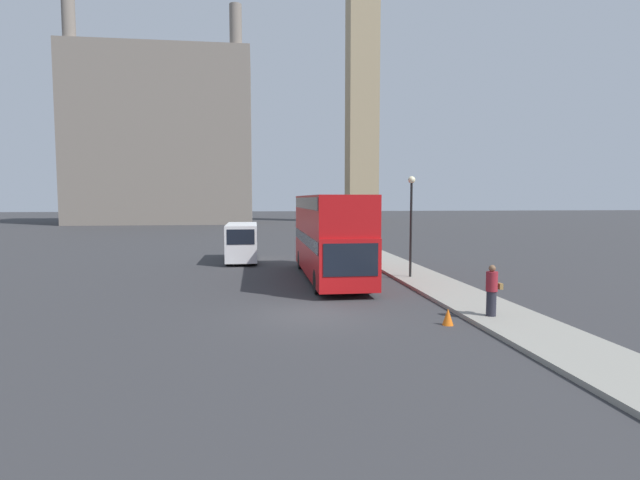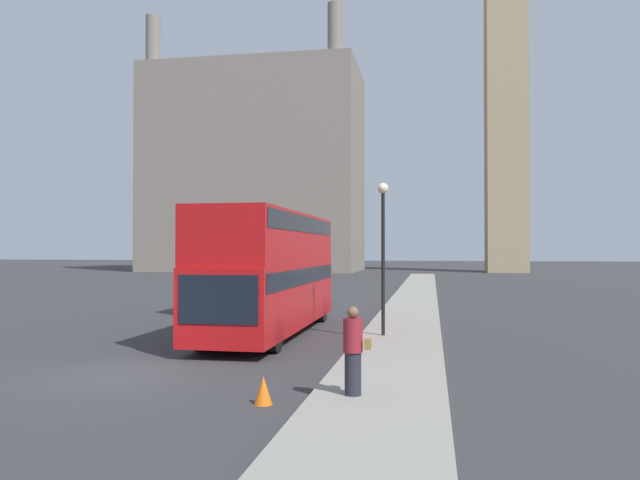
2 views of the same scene
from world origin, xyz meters
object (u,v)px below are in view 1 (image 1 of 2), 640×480
object	(u,v)px
pedestrian	(492,290)
clock_tower	(362,31)
white_van	(242,242)
street_lamp	(411,210)
red_double_decker_bus	(330,233)

from	to	relation	value
pedestrian	clock_tower	bearing A→B (deg)	81.24
pedestrian	white_van	bearing A→B (deg)	117.09
white_van	pedestrian	distance (m)	19.12
pedestrian	street_lamp	world-z (taller)	street_lamp
clock_tower	white_van	bearing A→B (deg)	-109.75
clock_tower	white_van	distance (m)	66.93
pedestrian	red_double_decker_bus	bearing A→B (deg)	113.72
red_double_decker_bus	clock_tower	bearing A→B (deg)	76.40
white_van	red_double_decker_bus	bearing A→B (deg)	-59.09
clock_tower	red_double_decker_bus	world-z (taller)	clock_tower
red_double_decker_bus	street_lamp	size ratio (longest dim) A/B	2.21
clock_tower	pedestrian	world-z (taller)	clock_tower
clock_tower	street_lamp	xyz separation A→B (m)	(-11.22, -63.73, -29.81)
red_double_decker_bus	white_van	size ratio (longest dim) A/B	1.98
red_double_decker_bus	street_lamp	xyz separation A→B (m)	(4.02, -0.73, 1.17)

